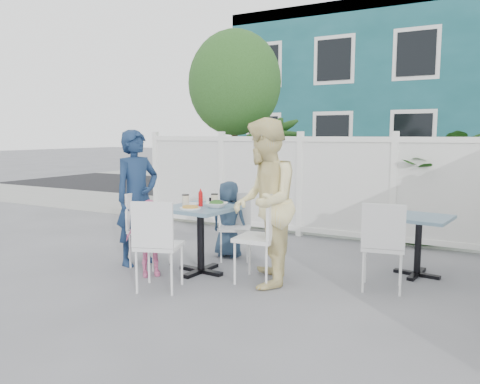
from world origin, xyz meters
The scene contains 29 objects.
ground centered at (0.00, 0.00, 0.00)m, with size 80.00×80.00×0.00m, color slate.
near_sidewalk centered at (0.00, 3.80, 0.01)m, with size 24.00×2.60×0.01m, color gray.
street centered at (0.00, 7.50, 0.00)m, with size 24.00×5.00×0.01m, color black.
far_sidewalk centered at (0.00, 10.60, 0.01)m, with size 24.00×1.60×0.01m, color gray.
building centered at (-0.50, 14.00, 3.00)m, with size 11.00×6.00×6.00m.
fence_back centered at (0.10, 2.40, 0.78)m, with size 5.86×0.08×1.60m.
tree centered at (-1.60, 3.30, 2.59)m, with size 1.80×1.62×3.59m.
utility_cabinet centered at (-2.96, 4.00, 0.71)m, with size 0.76×0.54×1.41m, color gold.
potted_shrub_a centered at (-0.66, 3.10, 0.97)m, with size 1.08×1.08×1.93m, color #1F4217.
potted_shrub_b centered at (1.90, 3.00, 0.84)m, with size 1.52×1.32×1.69m, color #1F4217.
main_table centered at (-0.18, -0.05, 0.62)m, with size 0.81×0.81×0.79m.
spare_table centered at (2.09, 1.05, 0.54)m, with size 0.75×0.75×0.70m.
chair_left centered at (-0.97, -0.13, 0.53)m, with size 0.43×0.44×0.92m.
chair_right centered at (0.65, -0.04, 0.59)m, with size 0.47×0.48×1.02m.
chair_back centered at (-0.14, 0.71, 0.50)m, with size 0.51×0.51×0.87m.
chair_near centered at (-0.21, -0.84, 0.56)m, with size 0.55×0.54×0.97m.
chair_spare centered at (1.85, 0.28, 0.55)m, with size 0.49×0.48×0.94m.
man centered at (-1.10, -0.10, 0.85)m, with size 0.62×0.41×1.69m, color #152949.
woman centered at (0.66, -0.09, 0.91)m, with size 0.88×0.69×1.81m, color #F5D452.
boy centered at (-0.26, 0.75, 0.51)m, with size 0.50×0.32×1.02m, color navy.
toddler centered at (-0.65, -0.42, 0.45)m, with size 0.52×0.22×0.89m, color pink.
plate_main centered at (-0.20, -0.24, 0.80)m, with size 0.24×0.24×0.01m, color white.
plate_side centered at (-0.38, 0.05, 0.80)m, with size 0.20×0.20×0.01m, color white.
salad_bowl centered at (0.02, -0.02, 0.82)m, with size 0.24×0.24×0.06m, color white.
coffee_cup_a centered at (-0.38, -0.08, 0.86)m, with size 0.08×0.08×0.12m, color beige.
coffee_cup_b centered at (-0.11, 0.15, 0.86)m, with size 0.08×0.08×0.12m, color beige.
ketchup_bottle centered at (-0.20, -0.02, 0.88)m, with size 0.05×0.05×0.17m, color #AD0B0D.
salt_shaker centered at (-0.24, 0.18, 0.83)m, with size 0.03×0.03×0.06m, color white.
pepper_shaker centered at (-0.22, 0.22, 0.83)m, with size 0.03×0.03×0.07m, color black.
Camera 1 is at (2.81, -4.58, 1.64)m, focal length 35.00 mm.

